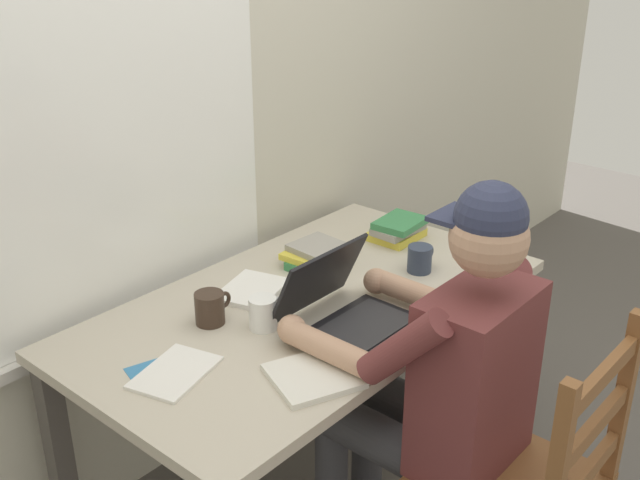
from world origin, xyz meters
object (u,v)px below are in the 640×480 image
object	(u,v)px
coffee_mug_dark	(210,308)
book_stack_main	(313,254)
desk	(310,325)
coffee_mug_white	(264,313)
coffee_mug_spare	(420,259)
laptop	(345,309)
landscape_photo_print	(153,370)
book_stack_side	(398,229)
seated_person	(439,373)
computer_mouse	(414,289)

from	to	relation	value
coffee_mug_dark	book_stack_main	bearing A→B (deg)	3.61
desk	coffee_mug_white	world-z (taller)	coffee_mug_white
coffee_mug_white	coffee_mug_spare	bearing A→B (deg)	-12.25
laptop	landscape_photo_print	world-z (taller)	laptop
coffee_mug_white	desk	bearing A→B (deg)	1.89
laptop	book_stack_side	bearing A→B (deg)	21.90
laptop	coffee_mug_dark	size ratio (longest dim) A/B	2.68
coffee_mug_dark	landscape_photo_print	distance (m)	0.28
coffee_mug_white	coffee_mug_spare	distance (m)	0.61
coffee_mug_spare	seated_person	bearing A→B (deg)	-140.33
seated_person	landscape_photo_print	bearing A→B (deg)	133.45
coffee_mug_dark	coffee_mug_white	bearing A→B (deg)	-59.56
laptop	landscape_photo_print	xyz separation A→B (m)	(-0.50, 0.23, -0.05)
computer_mouse	seated_person	bearing A→B (deg)	-135.38
book_stack_side	desk	bearing A→B (deg)	-172.95
coffee_mug_spare	landscape_photo_print	world-z (taller)	coffee_mug_spare
seated_person	computer_mouse	distance (m)	0.39
coffee_mug_dark	book_stack_side	world-z (taller)	coffee_mug_dark
computer_mouse	book_stack_main	size ratio (longest dim) A/B	0.51
coffee_mug_spare	landscape_photo_print	distance (m)	0.96
desk	laptop	bearing A→B (deg)	-103.72
coffee_mug_dark	landscape_photo_print	xyz separation A→B (m)	(-0.26, -0.07, -0.05)
coffee_mug_dark	coffee_mug_spare	bearing A→B (deg)	-21.41
book_stack_side	landscape_photo_print	distance (m)	1.10
seated_person	computer_mouse	world-z (taller)	seated_person
coffee_mug_spare	landscape_photo_print	bearing A→B (deg)	168.35
coffee_mug_dark	landscape_photo_print	size ratio (longest dim) A/B	0.95
desk	book_stack_main	world-z (taller)	book_stack_main
laptop	book_stack_main	xyz separation A→B (m)	(0.24, 0.33, -0.01)
desk	landscape_photo_print	size ratio (longest dim) A/B	11.30
seated_person	desk	bearing A→B (deg)	86.44
desk	landscape_photo_print	distance (m)	0.55
laptop	computer_mouse	xyz separation A→B (m)	(0.29, -0.04, -0.03)
computer_mouse	coffee_mug_white	xyz separation A→B (m)	(-0.45, 0.21, 0.03)
coffee_mug_white	coffee_mug_dark	distance (m)	0.16
computer_mouse	desk	bearing A→B (deg)	139.19
desk	book_stack_side	distance (m)	0.57
laptop	book_stack_main	world-z (taller)	laptop
coffee_mug_spare	book_stack_side	distance (m)	0.26
laptop	computer_mouse	bearing A→B (deg)	-8.14
book_stack_main	computer_mouse	bearing A→B (deg)	-82.73
coffee_mug_white	laptop	bearing A→B (deg)	-45.67
desk	seated_person	distance (m)	0.49
desk	book_stack_side	world-z (taller)	book_stack_side
computer_mouse	landscape_photo_print	world-z (taller)	computer_mouse
seated_person	computer_mouse	size ratio (longest dim) A/B	12.45
seated_person	coffee_mug_spare	size ratio (longest dim) A/B	10.59
coffee_mug_dark	coffee_mug_spare	world-z (taller)	coffee_mug_dark
laptop	landscape_photo_print	size ratio (longest dim) A/B	2.54
laptop	landscape_photo_print	bearing A→B (deg)	155.54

